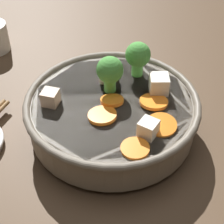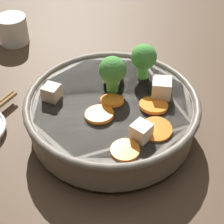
{
  "view_description": "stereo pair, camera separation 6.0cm",
  "coord_description": "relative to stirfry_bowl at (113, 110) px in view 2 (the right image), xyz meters",
  "views": [
    {
      "loc": [
        -0.44,
        0.05,
        0.44
      ],
      "look_at": [
        0.0,
        0.0,
        0.04
      ],
      "focal_mm": 60.0,
      "sensor_mm": 36.0,
      "label": 1
    },
    {
      "loc": [
        -0.45,
        -0.01,
        0.44
      ],
      "look_at": [
        0.0,
        0.0,
        0.04
      ],
      "focal_mm": 60.0,
      "sensor_mm": 36.0,
      "label": 2
    }
  ],
  "objects": [
    {
      "name": "stirfry_bowl",
      "position": [
        0.0,
        0.0,
        0.0
      ],
      "size": [
        0.28,
        0.28,
        0.13
      ],
      "color": "slate",
      "rests_on": "ground_plane"
    },
    {
      "name": "ground_plane",
      "position": [
        -0.0,
        0.0,
        -0.04
      ],
      "size": [
        3.0,
        3.0,
        0.0
      ],
      "primitive_type": "plane",
      "color": "#4C3826"
    },
    {
      "name": "tea_cup",
      "position": [
        0.28,
        0.22,
        -0.01
      ],
      "size": [
        0.06,
        0.06,
        0.06
      ],
      "color": "white",
      "rests_on": "ground_plane"
    }
  ]
}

